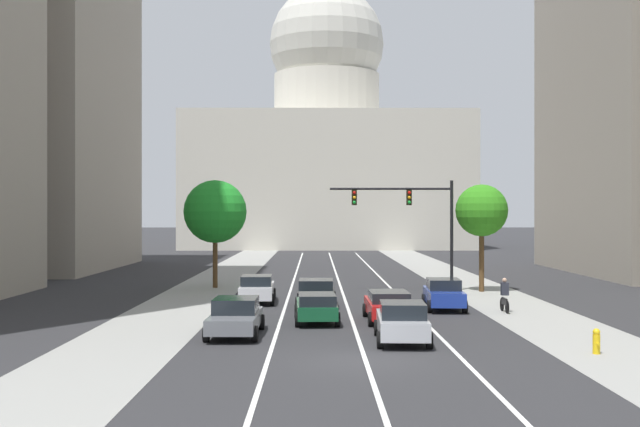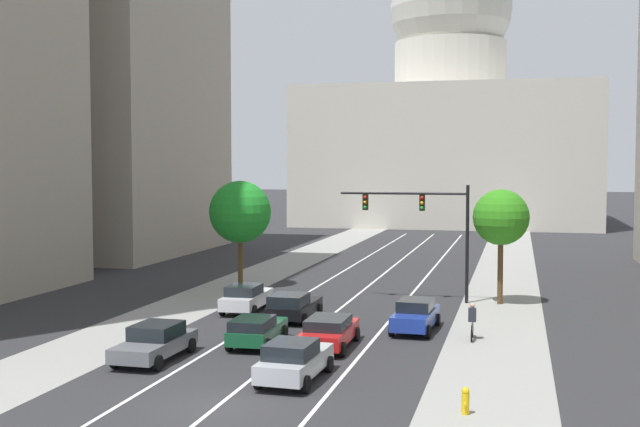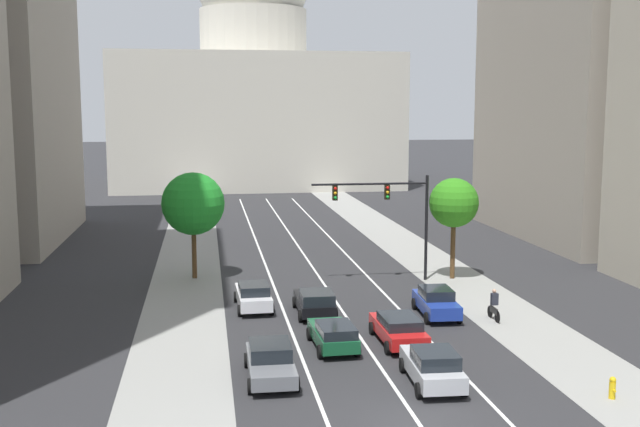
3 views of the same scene
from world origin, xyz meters
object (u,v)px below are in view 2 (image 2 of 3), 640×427
at_px(car_blue, 415,315).
at_px(street_tree_near_right, 501,218).
at_px(car_gray, 155,342).
at_px(fire_hydrant, 465,401).
at_px(street_tree_mid_left, 240,212).
at_px(car_white, 246,297).
at_px(car_black, 293,306).
at_px(car_silver, 294,360).
at_px(traffic_signal_mast, 427,218).
at_px(capitol_building, 450,126).
at_px(cyclist, 472,322).
at_px(car_red, 329,331).
at_px(car_green, 256,330).

height_order(car_blue, street_tree_near_right, street_tree_near_right).
xyz_separation_m(car_gray, fire_hydrant, (13.11, -4.31, -0.31)).
bearing_deg(street_tree_mid_left, car_white, -68.20).
distance_m(car_black, street_tree_near_right, 13.74).
height_order(car_silver, traffic_signal_mast, traffic_signal_mast).
xyz_separation_m(capitol_building, street_tree_near_right, (8.79, -67.96, -8.76)).
xyz_separation_m(car_blue, street_tree_near_right, (3.86, 8.91, 4.29)).
bearing_deg(cyclist, fire_hydrant, -178.17).
height_order(car_black, street_tree_near_right, street_tree_near_right).
bearing_deg(cyclist, street_tree_mid_left, 51.10).
relative_size(car_red, street_tree_mid_left, 0.66).
height_order(car_green, car_blue, car_blue).
bearing_deg(street_tree_near_right, cyclist, -95.80).
bearing_deg(fire_hydrant, car_gray, 161.82).
xyz_separation_m(car_blue, car_black, (-6.57, 1.08, -0.02)).
relative_size(car_white, car_blue, 1.04).
relative_size(car_red, car_blue, 1.05).
distance_m(car_red, car_white, 10.00).
relative_size(traffic_signal_mast, cyclist, 4.51).
height_order(car_gray, street_tree_near_right, street_tree_near_right).
xyz_separation_m(car_green, street_tree_near_right, (10.43, 13.89, 4.35)).
relative_size(car_red, street_tree_near_right, 0.70).
distance_m(car_green, car_white, 8.63).
relative_size(car_blue, street_tree_near_right, 0.67).
distance_m(traffic_signal_mast, cyclist, 11.31).
xyz_separation_m(street_tree_near_right, street_tree_mid_left, (-17.12, 2.61, -0.05)).
relative_size(car_white, car_black, 1.05).
distance_m(car_gray, car_black, 10.09).
bearing_deg(car_white, traffic_signal_mast, -60.39).
height_order(traffic_signal_mast, fire_hydrant, traffic_signal_mast).
relative_size(fire_hydrant, street_tree_mid_left, 0.13).
distance_m(capitol_building, car_black, 76.93).
bearing_deg(capitol_building, car_black, -91.24).
distance_m(car_silver, cyclist, 10.82).
relative_size(cyclist, street_tree_mid_left, 0.24).
height_order(capitol_building, car_red, capitol_building).
distance_m(street_tree_near_right, street_tree_mid_left, 17.32).
bearing_deg(car_black, car_white, 60.40).
distance_m(car_gray, traffic_signal_mast, 20.04).
xyz_separation_m(car_white, street_tree_mid_left, (-3.41, 8.53, 4.25)).
relative_size(car_red, traffic_signal_mast, 0.61).
relative_size(car_white, street_tree_near_right, 0.70).
bearing_deg(street_tree_near_right, car_black, -143.12).
distance_m(car_black, cyclist, 9.70).
xyz_separation_m(car_red, car_black, (-3.29, 5.63, 0.02)).
height_order(car_white, car_blue, car_blue).
xyz_separation_m(car_gray, car_green, (3.29, 3.48, -0.03)).
distance_m(car_white, car_blue, 10.30).
height_order(fire_hydrant, street_tree_mid_left, street_tree_mid_left).
height_order(car_gray, street_tree_mid_left, street_tree_mid_left).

